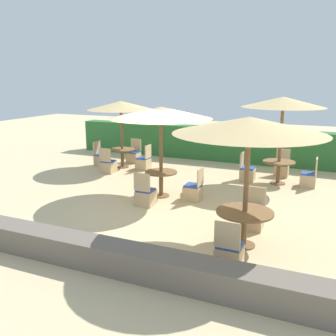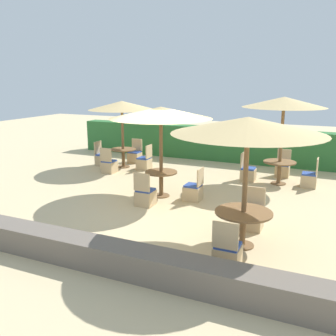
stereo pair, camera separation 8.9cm
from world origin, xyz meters
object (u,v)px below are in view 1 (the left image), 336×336
Objects in this scene: parasol_back_left at (121,106)px; patio_chair_back_left_east at (144,162)px; round_table_back_right at (279,166)px; patio_chair_back_right_north at (282,169)px; patio_chair_front_right_south at (229,254)px; patio_chair_back_left_north at (134,156)px; round_table_back_left at (122,153)px; patio_chair_back_left_west at (101,159)px; patio_chair_back_right_west at (247,173)px; round_table_center at (161,178)px; parasol_center at (161,113)px; parasol_back_right at (283,102)px; patio_chair_back_left_south at (108,166)px; patio_chair_center_east at (194,191)px; patio_chair_center_south at (145,196)px; patio_chair_back_right_east at (309,179)px; parasol_front_right at (249,126)px; round_table_front_right at (245,218)px; patio_chair_front_right_north at (253,217)px.

parasol_back_left is 2.69× the size of patio_chair_back_left_east.
round_table_back_right is 1.09× the size of patio_chair_back_right_north.
patio_chair_back_left_north is at bearing 129.56° from patio_chair_front_right_south.
round_table_back_left is 1.03× the size of patio_chair_back_left_west.
round_table_center is (-1.92, -2.67, 0.28)m from patio_chair_back_right_west.
round_table_back_right is at bearing 42.85° from parasol_center.
patio_chair_back_right_north is at bearing 90.75° from parasol_back_right.
round_table_center is at bearing 51.96° from patio_chair_back_right_north.
patio_chair_back_left_west is 1.26m from patio_chair_back_left_south.
patio_chair_back_left_east is at bearing 46.23° from patio_chair_back_left_south.
patio_chair_center_east is at bearing -132.29° from patio_chair_back_left_east.
patio_chair_center_south is 1.39m from patio_chair_center_east.
parasol_center reaches higher than patio_chair_back_right_east.
patio_chair_back_right_west and patio_chair_front_right_south have the same top height.
parasol_front_right is at bearing -135.93° from patio_chair_back_left_east.
round_table_center is (2.85, -3.60, 0.28)m from patio_chair_back_left_north.
parasol_front_right is at bearing -25.55° from patio_chair_center_south.
patio_chair_back_right_north is 1.00× the size of patio_chair_front_right_south.
patio_chair_back_left_east is at bearing 90.26° from patio_chair_back_right_east.
patio_chair_back_left_south is (-5.77, -1.98, 0.00)m from patio_chair_back_right_north.
parasol_front_right is 3.74m from patio_chair_center_east.
patio_chair_center_south is at bearing -52.00° from parasol_back_left.
parasol_center is at bearing 141.40° from round_table_front_right.
round_table_center is at bearing 0.00° from parasol_center.
patio_chair_back_left_east is at bearing -39.74° from patio_chair_front_right_north.
round_table_front_right is 1.23× the size of patio_chair_center_south.
patio_chair_center_east reaches higher than round_table_back_left.
parasol_back_right is at bearing 0.19° from parasol_back_left.
patio_chair_front_right_north is at bearing -8.19° from patio_chair_center_south.
round_table_back_right is at bearing 42.85° from round_table_center.
round_table_front_right is 1.23× the size of patio_chair_center_east.
patio_chair_front_right_south is at bearing 88.95° from patio_chair_front_right_north.
round_table_back_left is 0.33× the size of parasol_center.
patio_chair_back_right_east is 0.32× the size of parasol_front_right.
parasol_back_right reaches higher than patio_chair_back_left_west.
patio_chair_front_right_south is 1.01× the size of round_table_center.
parasol_front_right is (0.99, -4.99, 2.19)m from patio_chair_back_right_west.
patio_chair_back_left_west reaches higher than round_table_front_right.
parasol_back_right is 2.90× the size of round_table_back_left.
patio_chair_back_left_west is (-0.91, -0.06, -2.07)m from parasol_back_left.
patio_chair_back_right_east is at bearing 79.48° from round_table_front_right.
parasol_center reaches higher than patio_chair_front_right_south.
parasol_center is at bearing -43.27° from parasol_back_left.
patio_chair_front_right_north is at bearing -90.22° from round_table_back_right.
parasol_back_right is 2.98× the size of patio_chair_center_east.
parasol_back_right is 4.04m from patio_chair_center_east.
parasol_center is (2.85, -2.68, 0.06)m from parasol_back_left.
patio_chair_back_right_east and patio_chair_front_right_north have the same top height.
patio_chair_front_right_north is 6.53m from patio_chair_back_left_south.
patio_chair_back_right_east is at bearing 0.33° from parasol_back_left.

